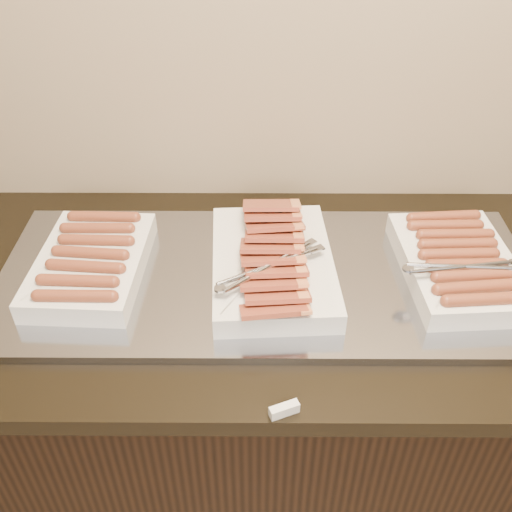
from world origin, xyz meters
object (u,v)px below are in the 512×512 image
at_px(warming_tray, 267,277).
at_px(counter, 272,404).
at_px(dish_center, 272,263).
at_px(dish_right, 459,264).
at_px(dish_left, 91,263).

bearing_deg(warming_tray, counter, 0.00).
distance_m(dish_center, dish_right, 0.41).
bearing_deg(dish_center, warming_tray, 160.12).
bearing_deg(dish_left, warming_tray, 2.56).
bearing_deg(dish_right, warming_tray, 175.80).
bearing_deg(dish_right, dish_center, 176.25).
distance_m(counter, dish_left, 0.64).
height_order(counter, dish_right, dish_right).
relative_size(warming_tray, dish_center, 2.87).
relative_size(counter, dish_center, 4.93).
xyz_separation_m(dish_left, dish_right, (0.81, -0.00, 0.00)).
height_order(counter, dish_left, dish_left).
distance_m(warming_tray, dish_center, 0.05).
distance_m(dish_left, dish_right, 0.81).
relative_size(warming_tray, dish_right, 3.31).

